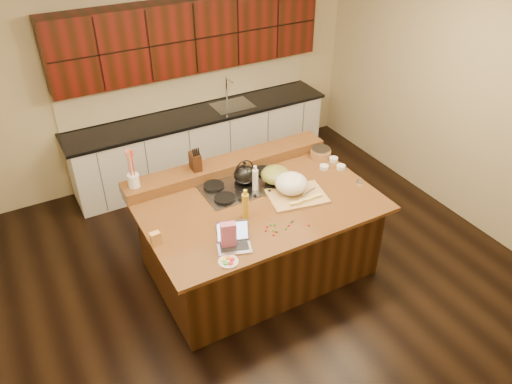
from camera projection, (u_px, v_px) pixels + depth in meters
room at (258, 165)px, 4.87m from camera, size 5.52×5.02×2.72m
island at (258, 235)px, 5.37m from camera, size 2.40×1.60×0.92m
back_ledge at (228, 165)px, 5.59m from camera, size 2.40×0.30×0.12m
cooktop at (245, 185)px, 5.33m from camera, size 0.92×0.52×0.05m
back_counter at (198, 108)px, 6.81m from camera, size 3.70×0.66×2.40m
kettle at (244, 175)px, 5.25m from camera, size 0.23×0.23×0.21m
green_bowl at (275, 175)px, 5.29m from camera, size 0.33×0.33×0.17m
laptop at (233, 240)px, 4.52m from camera, size 0.37×0.33×0.21m
oil_bottle at (245, 206)px, 4.81m from camera, size 0.08×0.08×0.27m
vinegar_bottle at (255, 180)px, 5.21m from camera, size 0.08×0.08×0.25m
wooden_tray at (293, 186)px, 5.15m from camera, size 0.65×0.53×0.24m
ramekin_a at (341, 167)px, 5.62m from camera, size 0.12×0.12×0.04m
ramekin_b at (324, 167)px, 5.62m from camera, size 0.11×0.11×0.04m
ramekin_c at (334, 159)px, 5.76m from camera, size 0.10×0.10×0.04m
strainer_bowl at (321, 153)px, 5.83m from camera, size 0.31×0.31×0.09m
kitchen_timer at (360, 180)px, 5.38m from camera, size 0.09×0.09×0.07m
pink_bag at (228, 235)px, 4.46m from camera, size 0.15×0.11×0.26m
candy_plate at (228, 262)px, 4.35m from camera, size 0.24×0.24×0.01m
package_box at (155, 238)px, 4.52m from camera, size 0.09×0.07×0.13m
utensil_crock at (134, 180)px, 5.09m from camera, size 0.13×0.13×0.14m
knife_block at (195, 161)px, 5.35m from camera, size 0.10×0.16×0.19m
gumdrop_0 at (273, 235)px, 4.65m from camera, size 0.02×0.02×0.02m
gumdrop_1 at (271, 225)px, 4.77m from camera, size 0.02×0.02×0.02m
gumdrop_2 at (276, 231)px, 4.69m from camera, size 0.02×0.02×0.02m
gumdrop_3 at (273, 230)px, 4.71m from camera, size 0.02×0.02×0.02m
gumdrop_4 at (267, 227)px, 4.75m from camera, size 0.02×0.02×0.02m
gumdrop_5 at (275, 225)px, 4.77m from camera, size 0.02×0.02×0.02m
gumdrop_6 at (293, 221)px, 4.83m from camera, size 0.02×0.02×0.02m
gumdrop_7 at (291, 222)px, 4.81m from camera, size 0.02×0.02×0.02m
gumdrop_8 at (266, 231)px, 4.70m from camera, size 0.02×0.02×0.02m
gumdrop_9 at (277, 232)px, 4.69m from camera, size 0.02×0.02×0.02m
gumdrop_10 at (289, 225)px, 4.77m from camera, size 0.02×0.02×0.02m
gumdrop_11 at (286, 229)px, 4.73m from camera, size 0.02×0.02×0.02m
gumdrop_12 at (309, 225)px, 4.77m from camera, size 0.02×0.02×0.02m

